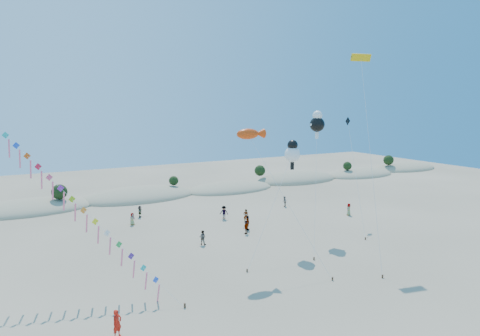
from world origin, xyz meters
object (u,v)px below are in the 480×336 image
flyer_foreground (117,323)px  kite_train (18,148)px  fish_kite (251,134)px  parafoil_kite (361,61)px

flyer_foreground → kite_train: bearing=81.4°
fish_kite → parafoil_kite: parafoil_kite is taller
kite_train → parafoil_kite: 33.34m
kite_train → flyer_foreground: size_ratio=12.01×
kite_train → parafoil_kite: (32.00, -4.85, 8.01)m
fish_kite → parafoil_kite: (12.81, -0.68, 7.22)m
fish_kite → parafoil_kite: 14.72m
fish_kite → flyer_foreground: size_ratio=6.96×
kite_train → fish_kite: kite_train is taller
kite_train → flyer_foreground: bearing=-67.4°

